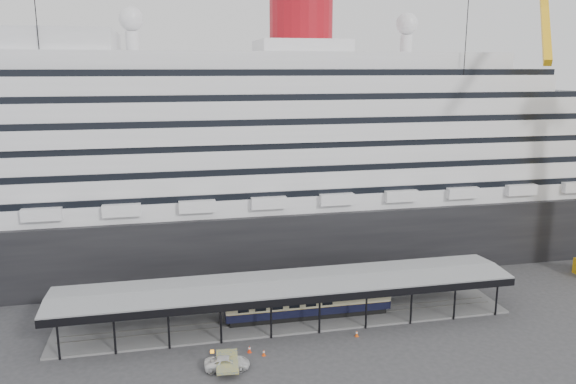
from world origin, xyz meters
name	(u,v)px	position (x,y,z in m)	size (l,w,h in m)	color
ground	(297,339)	(0.00, 0.00, 0.00)	(200.00, 200.00, 0.00)	#323234
cruise_ship	(253,145)	(0.05, 32.00, 18.35)	(130.00, 30.00, 43.90)	black
platform_canopy	(288,303)	(0.00, 5.00, 2.36)	(56.00, 9.18, 5.30)	slate
port_truck	(227,363)	(-8.62, -4.79, 0.65)	(2.16, 4.69, 1.30)	silver
pullman_carriage	(308,300)	(2.58, 5.00, 2.49)	(20.76, 2.91, 20.37)	black
traffic_cone_left	(249,349)	(-5.86, -1.91, 0.40)	(0.49, 0.49, 0.81)	#F0330D
traffic_cone_mid	(264,353)	(-4.44, -2.95, 0.37)	(0.45, 0.45, 0.74)	#EE4A0D
traffic_cone_right	(357,333)	(6.92, -0.85, 0.39)	(0.46, 0.46, 0.78)	#D54A0B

